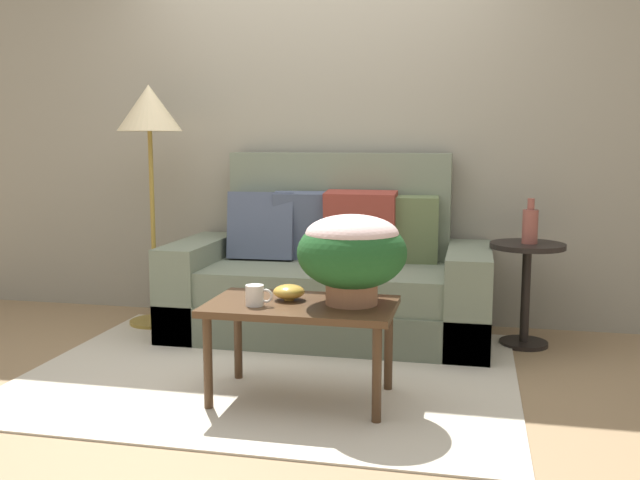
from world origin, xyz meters
The scene contains 11 objects.
ground_plane centered at (0.00, 0.00, 0.00)m, with size 14.00×14.00×0.00m, color #997A56.
wall_back centered at (0.00, 1.25, 1.49)m, with size 6.40×0.12×2.97m, color gray.
area_rug centered at (0.00, -0.03, 0.01)m, with size 2.51×1.96×0.01m, color beige.
couch centered at (0.14, 0.78, 0.34)m, with size 1.96×0.87×1.14m.
coffee_table centered at (0.24, -0.37, 0.41)m, with size 0.87×0.52×0.47m.
side_table centered at (1.33, 0.78, 0.43)m, with size 0.44×0.44×0.62m.
floor_lamp centered at (-1.04, 0.76, 1.31)m, with size 0.41×0.41×1.57m.
potted_plant centered at (0.47, -0.34, 0.72)m, with size 0.50×0.50×0.41m.
coffee_mug centered at (0.05, -0.47, 0.52)m, with size 0.13×0.08×0.10m.
snack_bowl centered at (0.17, -0.33, 0.51)m, with size 0.15×0.15×0.07m.
table_vase centered at (1.34, 0.77, 0.73)m, with size 0.09×0.09×0.26m.
Camera 1 is at (1.01, -3.50, 1.22)m, focal length 39.78 mm.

